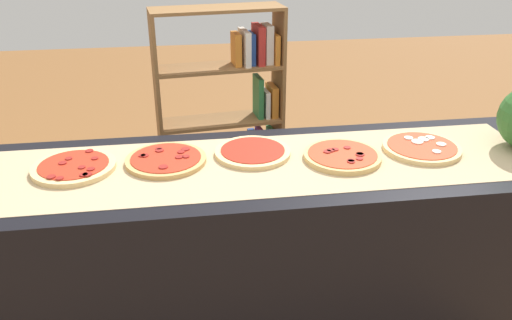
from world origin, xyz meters
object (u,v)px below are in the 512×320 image
(pizza_pepperoni_3, at_px, (342,156))
(pizza_mozzarella_4, at_px, (422,148))
(pizza_plain_2, at_px, (253,152))
(bookshelf, at_px, (237,121))
(pizza_pepperoni_1, at_px, (166,160))
(pizza_pepperoni_0, at_px, (74,167))

(pizza_pepperoni_3, xyz_separation_m, pizza_mozzarella_4, (0.34, 0.03, -0.00))
(pizza_plain_2, bearing_deg, pizza_pepperoni_3, -14.88)
(bookshelf, bearing_deg, pizza_pepperoni_1, -109.42)
(pizza_plain_2, bearing_deg, pizza_pepperoni_1, -176.40)
(pizza_pepperoni_3, bearing_deg, bookshelf, 103.53)
(pizza_pepperoni_1, bearing_deg, pizza_plain_2, 3.60)
(pizza_pepperoni_0, bearing_deg, pizza_plain_2, 3.06)
(pizza_pepperoni_3, height_order, pizza_mozzarella_4, same)
(pizza_mozzarella_4, bearing_deg, pizza_pepperoni_1, 177.89)
(pizza_plain_2, bearing_deg, bookshelf, 87.16)
(pizza_pepperoni_3, distance_m, pizza_mozzarella_4, 0.34)
(pizza_pepperoni_0, relative_size, bookshelf, 0.23)
(pizza_pepperoni_1, relative_size, pizza_mozzarella_4, 1.00)
(pizza_pepperoni_0, xyz_separation_m, bookshelf, (0.73, 1.13, -0.30))
(pizza_plain_2, height_order, bookshelf, bookshelf)
(pizza_plain_2, distance_m, pizza_pepperoni_3, 0.35)
(pizza_pepperoni_1, distance_m, pizza_plain_2, 0.34)
(pizza_plain_2, relative_size, bookshelf, 0.23)
(pizza_pepperoni_3, bearing_deg, pizza_pepperoni_0, 176.97)
(pizza_pepperoni_0, distance_m, bookshelf, 1.38)
(pizza_pepperoni_0, xyz_separation_m, pizza_pepperoni_3, (1.02, -0.05, 0.00))
(pizza_pepperoni_0, height_order, pizza_mozzarella_4, same)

